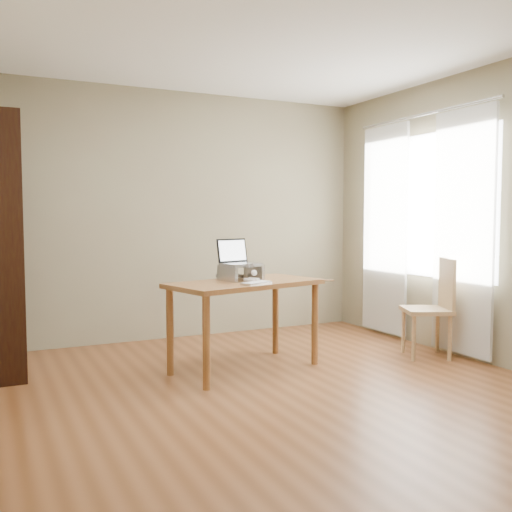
# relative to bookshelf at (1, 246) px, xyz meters

# --- Properties ---
(room) EXTENTS (4.04, 4.54, 2.64)m
(room) POSITION_rel_bookshelf_xyz_m (1.86, -1.54, 0.25)
(room) COLOR brown
(room) RESTS_ON ground
(bookshelf) EXTENTS (0.30, 0.90, 2.10)m
(bookshelf) POSITION_rel_bookshelf_xyz_m (0.00, 0.00, 0.00)
(bookshelf) COLOR black
(bookshelf) RESTS_ON ground
(curtains) EXTENTS (0.03, 1.90, 2.25)m
(curtains) POSITION_rel_bookshelf_xyz_m (3.75, -0.75, 0.12)
(curtains) COLOR white
(curtains) RESTS_ON ground
(desk) EXTENTS (1.39, 0.92, 0.75)m
(desk) POSITION_rel_bookshelf_xyz_m (1.83, -0.79, -0.41)
(desk) COLOR brown
(desk) RESTS_ON ground
(laptop_stand) EXTENTS (0.32, 0.25, 0.13)m
(laptop_stand) POSITION_rel_bookshelf_xyz_m (1.83, -0.71, -0.22)
(laptop_stand) COLOR silver
(laptop_stand) RESTS_ON desk
(laptop) EXTENTS (0.35, 0.32, 0.22)m
(laptop) POSITION_rel_bookshelf_xyz_m (1.83, -0.65, -0.11)
(laptop) COLOR silver
(laptop) RESTS_ON laptop_stand
(keyboard) EXTENTS (0.29, 0.21, 0.02)m
(keyboard) POSITION_rel_bookshelf_xyz_m (1.83, -1.01, -0.29)
(keyboard) COLOR silver
(keyboard) RESTS_ON desk
(coaster) EXTENTS (0.11, 0.11, 0.01)m
(coaster) POSITION_rel_bookshelf_xyz_m (2.49, -1.05, -0.30)
(coaster) COLOR brown
(coaster) RESTS_ON desk
(cat) EXTENTS (0.26, 0.49, 0.17)m
(cat) POSITION_rel_bookshelf_xyz_m (1.80, -0.67, -0.23)
(cat) COLOR #473D38
(cat) RESTS_ON desk
(chair) EXTENTS (0.54, 0.53, 0.91)m
(chair) POSITION_rel_bookshelf_xyz_m (3.59, -1.12, -0.56)
(chair) COLOR tan
(chair) RESTS_ON ground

